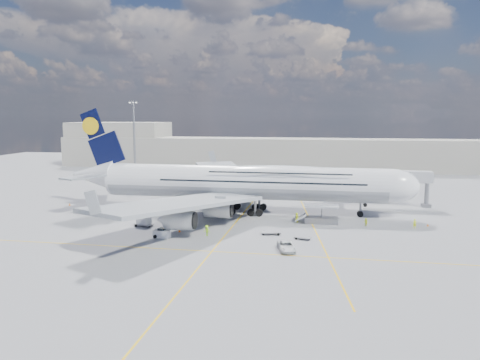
% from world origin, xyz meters
% --- Properties ---
extents(ground, '(300.00, 300.00, 0.00)m').
position_xyz_m(ground, '(0.00, 0.00, 0.00)').
color(ground, gray).
rests_on(ground, ground).
extents(taxi_line_main, '(0.25, 220.00, 0.01)m').
position_xyz_m(taxi_line_main, '(0.00, 0.00, 0.01)').
color(taxi_line_main, yellow).
rests_on(taxi_line_main, ground).
extents(taxi_line_cross, '(120.00, 0.25, 0.01)m').
position_xyz_m(taxi_line_cross, '(0.00, -20.00, 0.01)').
color(taxi_line_cross, yellow).
rests_on(taxi_line_cross, ground).
extents(taxi_line_diag, '(14.16, 99.06, 0.01)m').
position_xyz_m(taxi_line_diag, '(14.00, 10.00, 0.01)').
color(taxi_line_diag, yellow).
rests_on(taxi_line_diag, ground).
extents(airliner, '(77.26, 79.15, 23.71)m').
position_xyz_m(airliner, '(0.26, 10.00, 6.87)').
color(airliner, white).
rests_on(airliner, ground).
extents(jet_bridge, '(18.80, 12.10, 8.50)m').
position_xyz_m(jet_bridge, '(29.81, 20.94, 6.85)').
color(jet_bridge, '#B7B7BC').
rests_on(jet_bridge, ground).
extents(cargo_loader, '(8.53, 3.20, 3.67)m').
position_xyz_m(cargo_loader, '(16.82, 2.89, 1.25)').
color(cargo_loader, silver).
rests_on(cargo_loader, ground).
extents(light_mast, '(3.00, 0.70, 25.50)m').
position_xyz_m(light_mast, '(-40.00, 45.00, 13.21)').
color(light_mast, gray).
rests_on(light_mast, ground).
extents(terminal, '(180.00, 16.00, 12.00)m').
position_xyz_m(terminal, '(0.00, 95.00, 6.00)').
color(terminal, '#B2AD9E').
rests_on(terminal, ground).
extents(hangar, '(40.00, 22.00, 18.00)m').
position_xyz_m(hangar, '(-70.00, 100.00, 9.00)').
color(hangar, '#B2AD9E').
rests_on(hangar, ground).
extents(tree_line, '(160.00, 6.00, 8.00)m').
position_xyz_m(tree_line, '(40.00, 140.00, 4.00)').
color(tree_line, '#193814').
rests_on(tree_line, ground).
extents(dolly_row_a, '(3.01, 1.74, 0.43)m').
position_xyz_m(dolly_row_a, '(-11.30, -3.94, 0.33)').
color(dolly_row_a, gray).
rests_on(dolly_row_a, ground).
extents(dolly_row_b, '(3.16, 1.79, 0.45)m').
position_xyz_m(dolly_row_b, '(-13.72, -0.43, 0.35)').
color(dolly_row_b, gray).
rests_on(dolly_row_b, ground).
extents(dolly_row_c, '(3.75, 2.66, 2.15)m').
position_xyz_m(dolly_row_c, '(-16.99, -6.04, 1.15)').
color(dolly_row_c, gray).
rests_on(dolly_row_c, ground).
extents(dolly_back, '(3.65, 2.71, 0.48)m').
position_xyz_m(dolly_back, '(-25.74, 2.47, 0.37)').
color(dolly_back, gray).
rests_on(dolly_back, ground).
extents(dolly_nose_far, '(3.04, 2.16, 0.40)m').
position_xyz_m(dolly_nose_far, '(13.85, -10.12, 0.31)').
color(dolly_nose_far, gray).
rests_on(dolly_nose_far, ground).
extents(dolly_nose_near, '(3.71, 2.43, 0.50)m').
position_xyz_m(dolly_nose_near, '(8.10, -7.80, 0.39)').
color(dolly_nose_near, gray).
rests_on(dolly_nose_near, ground).
extents(baggage_tug, '(3.08, 1.79, 1.81)m').
position_xyz_m(baggage_tug, '(-10.61, -13.60, 0.80)').
color(baggage_tug, white).
rests_on(baggage_tug, ground).
extents(catering_truck_inner, '(7.44, 4.55, 4.14)m').
position_xyz_m(catering_truck_inner, '(-10.35, 26.57, 1.95)').
color(catering_truck_inner, gray).
rests_on(catering_truck_inner, ground).
extents(catering_truck_outer, '(6.29, 2.64, 3.70)m').
position_xyz_m(catering_truck_outer, '(-11.62, 38.15, 1.72)').
color(catering_truck_outer, gray).
rests_on(catering_truck_outer, ground).
extents(service_van, '(3.70, 5.75, 1.47)m').
position_xyz_m(service_van, '(11.62, -17.54, 0.74)').
color(service_van, white).
rests_on(service_van, ground).
extents(crew_nose, '(0.75, 0.58, 1.83)m').
position_xyz_m(crew_nose, '(34.55, 1.58, 0.92)').
color(crew_nose, '#ECFF1A').
rests_on(crew_nose, ground).
extents(crew_loader, '(0.91, 0.95, 1.54)m').
position_xyz_m(crew_loader, '(25.52, 1.84, 0.77)').
color(crew_loader, '#ECFD1A').
rests_on(crew_loader, ground).
extents(crew_wing, '(0.89, 1.19, 1.87)m').
position_xyz_m(crew_wing, '(-10.21, 3.55, 0.94)').
color(crew_wing, '#B6F019').
rests_on(crew_wing, ground).
extents(crew_van, '(1.07, 1.15, 1.97)m').
position_xyz_m(crew_van, '(12.07, 2.57, 0.99)').
color(crew_van, '#D2EA18').
rests_on(crew_van, ground).
extents(crew_tug, '(1.38, 1.01, 1.92)m').
position_xyz_m(crew_tug, '(-3.13, -10.81, 0.96)').
color(crew_tug, '#A5FF1A').
rests_on(crew_tug, ground).
extents(cone_nose, '(0.41, 0.41, 0.52)m').
position_xyz_m(cone_nose, '(37.38, 3.76, 0.25)').
color(cone_nose, orange).
rests_on(cone_nose, ground).
extents(cone_wing_left_inner, '(0.48, 0.48, 0.61)m').
position_xyz_m(cone_wing_left_inner, '(-7.91, 23.93, 0.29)').
color(cone_wing_left_inner, orange).
rests_on(cone_wing_left_inner, ground).
extents(cone_wing_left_outer, '(0.48, 0.48, 0.61)m').
position_xyz_m(cone_wing_left_outer, '(-19.30, 28.55, 0.29)').
color(cone_wing_left_outer, orange).
rests_on(cone_wing_left_outer, ground).
extents(cone_wing_right_inner, '(0.40, 0.40, 0.51)m').
position_xyz_m(cone_wing_right_inner, '(-14.36, -2.18, 0.24)').
color(cone_wing_right_inner, orange).
rests_on(cone_wing_right_inner, ground).
extents(cone_wing_right_outer, '(0.46, 0.46, 0.58)m').
position_xyz_m(cone_wing_right_outer, '(-8.79, -9.12, 0.28)').
color(cone_wing_right_outer, orange).
rests_on(cone_wing_right_outer, ground).
extents(cone_tail, '(0.48, 0.48, 0.62)m').
position_xyz_m(cone_tail, '(-42.21, 10.40, 0.30)').
color(cone_tail, orange).
rests_on(cone_tail, ground).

